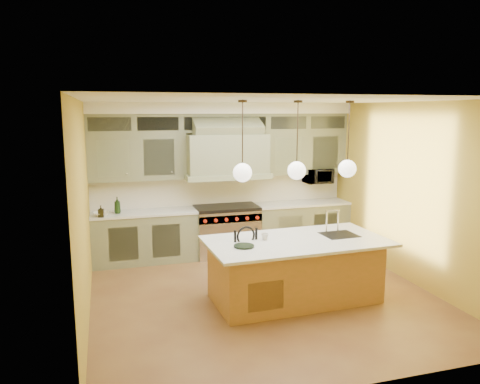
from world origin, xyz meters
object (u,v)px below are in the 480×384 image
object	(u,v)px
counter_stool	(250,262)
kitchen_island	(295,269)
range	(227,230)
microwave	(318,176)

from	to	relation	value
counter_stool	kitchen_island	bearing A→B (deg)	-7.52
range	kitchen_island	world-z (taller)	kitchen_island
range	microwave	world-z (taller)	microwave
kitchen_island	microwave	xyz separation A→B (m)	(1.54, 2.50, 0.98)
range	counter_stool	distance (m)	2.44
kitchen_island	microwave	distance (m)	3.10
kitchen_island	counter_stool	world-z (taller)	kitchen_island
microwave	kitchen_island	bearing A→B (deg)	-121.69
counter_stool	microwave	world-z (taller)	microwave
kitchen_island	microwave	world-z (taller)	microwave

